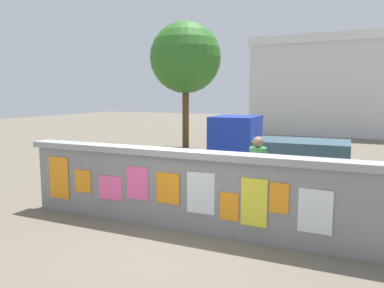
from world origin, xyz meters
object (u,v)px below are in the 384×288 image
object	(u,v)px
motorcycle	(167,179)
tree_roadside	(186,58)
auto_rickshaw_truck	(271,152)
person_walking	(257,168)
bicycle_near	(341,212)

from	to	relation	value
motorcycle	tree_roadside	size ratio (longest dim) A/B	0.34
auto_rickshaw_truck	person_walking	world-z (taller)	auto_rickshaw_truck
person_walking	tree_roadside	distance (m)	10.16
motorcycle	person_walking	distance (m)	2.34
person_walking	tree_roadside	bearing A→B (deg)	123.72
motorcycle	bicycle_near	bearing A→B (deg)	-9.45
auto_rickshaw_truck	tree_roadside	size ratio (longest dim) A/B	0.64
person_walking	auto_rickshaw_truck	bearing A→B (deg)	96.84
tree_roadside	bicycle_near	bearing A→B (deg)	-50.08
auto_rickshaw_truck	bicycle_near	world-z (taller)	auto_rickshaw_truck
bicycle_near	tree_roadside	distance (m)	11.50
auto_rickshaw_truck	person_walking	distance (m)	2.80
tree_roadside	auto_rickshaw_truck	bearing A→B (deg)	-46.31
bicycle_near	tree_roadside	world-z (taller)	tree_roadside
auto_rickshaw_truck	tree_roadside	xyz separation A→B (m)	(-5.04, 5.28, 3.16)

